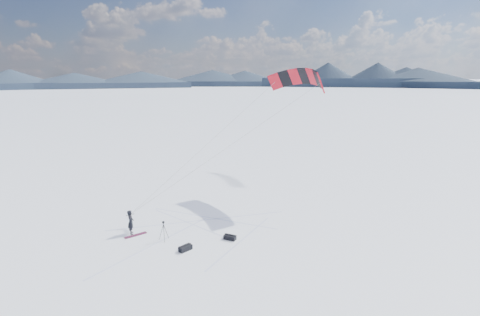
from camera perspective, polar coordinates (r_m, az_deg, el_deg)
name	(u,v)px	position (r m, az deg, el deg)	size (l,w,h in m)	color
ground	(157,251)	(22.34, -13.50, -14.56)	(1800.00, 1800.00, 0.00)	white
horizon_hills	(153,193)	(20.90, -14.05, -5.64)	(704.00, 704.00, 8.89)	#1A2939
snow_tracks	(132,257)	(21.97, -17.24, -15.31)	(13.93, 10.25, 0.01)	silver
snowkiter	(132,233)	(24.94, -17.36, -11.74)	(0.60, 0.40, 1.65)	black
snowboard	(136,235)	(24.57, -16.75, -12.03)	(1.49, 0.28, 0.04)	maroon
tripod	(164,228)	(23.15, -12.43, -11.17)	(0.63, 0.57, 1.29)	black
gear_bag_a	(185,248)	(21.96, -8.95, -14.38)	(0.90, 0.68, 0.36)	black
gear_bag_b	(230,237)	(23.01, -1.66, -12.87)	(0.82, 0.81, 0.35)	black
power_kite	(300,79)	(30.27, 9.77, 12.59)	(15.76, 6.53, 9.60)	red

